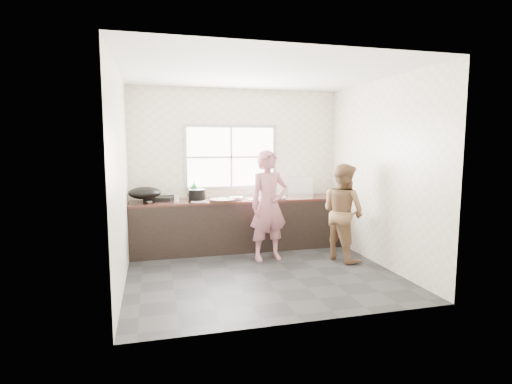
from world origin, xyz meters
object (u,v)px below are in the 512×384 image
object	(u,v)px
bowl_mince	(236,198)
black_pot	(197,195)
bottle_brown_tall	(202,195)
bottle_brown_short	(192,194)
glass_jar	(177,199)
bowl_crabs	(267,198)
wok	(145,193)
plate_food	(198,201)
person_side	(343,212)
pot_lid_right	(163,200)
dish_rack	(300,186)
pot_lid_left	(150,201)
burner	(161,198)
woman	(269,209)
bowl_held	(282,198)
bottle_green	(194,190)
cutting_board	(223,200)

from	to	relation	value
bowl_mince	black_pot	bearing A→B (deg)	177.55
black_pot	bottle_brown_tall	size ratio (longest dim) A/B	1.49
bottle_brown_short	glass_jar	bearing A→B (deg)	-127.92
bowl_crabs	wok	size ratio (longest dim) A/B	0.41
plate_food	bottle_brown_tall	distance (m)	0.20
person_side	pot_lid_right	xyz separation A→B (m)	(-2.65, 1.12, 0.12)
glass_jar	dish_rack	xyz separation A→B (m)	(2.20, 0.34, 0.11)
bowl_crabs	dish_rack	xyz separation A→B (m)	(0.74, 0.44, 0.13)
dish_rack	pot_lid_left	world-z (taller)	dish_rack
burner	wok	xyz separation A→B (m)	(-0.25, -0.24, 0.12)
black_pot	person_side	bearing A→B (deg)	-23.19
woman	plate_food	xyz separation A→B (m)	(-1.01, 0.55, 0.08)
woman	bowl_held	distance (m)	0.61
bottle_brown_short	dish_rack	world-z (taller)	dish_rack
plate_food	bottle_brown_short	size ratio (longest dim) A/B	1.48
bottle_green	bottle_brown_tall	bearing A→B (deg)	-35.30
bowl_mince	bottle_brown_tall	distance (m)	0.57
black_pot	dish_rack	xyz separation A→B (m)	(1.88, 0.31, 0.07)
cutting_board	bottle_green	xyz separation A→B (m)	(-0.42, 0.32, 0.14)
glass_jar	wok	bearing A→B (deg)	170.71
bottle_green	glass_jar	world-z (taller)	bottle_green
bowl_held	cutting_board	bearing A→B (deg)	180.00
cutting_board	pot_lid_right	bearing A→B (deg)	159.39
person_side	wok	size ratio (longest dim) A/B	2.98
bottle_brown_tall	glass_jar	world-z (taller)	bottle_brown_tall
woman	black_pot	size ratio (longest dim) A/B	5.86
person_side	black_pot	size ratio (longest dim) A/B	5.53
black_pot	pot_lid_left	size ratio (longest dim) A/B	1.20
cutting_board	glass_jar	xyz separation A→B (m)	(-0.72, 0.10, 0.03)
burner	glass_jar	bearing A→B (deg)	-53.42
cutting_board	bottle_green	bearing A→B (deg)	142.54
cutting_board	bottle_brown_short	world-z (taller)	bottle_brown_short
bottle_green	burner	bearing A→B (deg)	169.93
bowl_crabs	burner	bearing A→B (deg)	166.28
black_pot	pot_lid_right	bearing A→B (deg)	158.10
woman	bottle_green	world-z (taller)	woman
woman	dish_rack	bearing A→B (deg)	37.14
burner	dish_rack	xyz separation A→B (m)	(2.44, 0.02, 0.13)
cutting_board	pot_lid_right	world-z (taller)	cutting_board
bottle_brown_tall	dish_rack	distance (m)	1.80
cutting_board	burner	distance (m)	1.04
pot_lid_right	bottle_green	bearing A→B (deg)	-2.98
bottle_green	bottle_brown_tall	xyz separation A→B (m)	(0.11, -0.08, -0.07)
bottle_brown_tall	person_side	bearing A→B (deg)	-26.52
dish_rack	bottle_brown_short	bearing A→B (deg)	-162.95
black_pot	pot_lid_left	bearing A→B (deg)	164.43
pot_lid_left	cutting_board	bearing A→B (deg)	-16.73
bowl_held	burner	size ratio (longest dim) A/B	0.41
bottle_brown_short	bowl_mince	bearing A→B (deg)	-25.58
bowl_crabs	bottle_green	size ratio (longest dim) A/B	0.63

